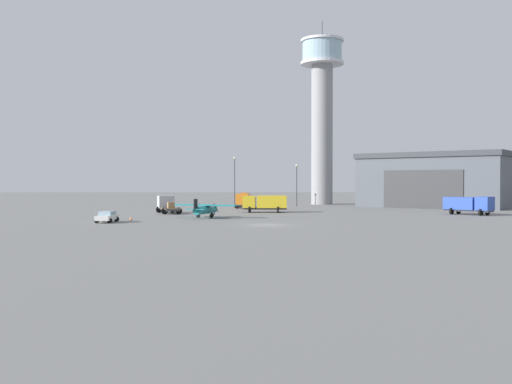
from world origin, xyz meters
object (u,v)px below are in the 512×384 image
truck_box_yellow (265,203)px  truck_fuel_tanker_orange (244,199)px  truck_flatbed_silver (167,205)px  car_white (107,216)px  control_tower (322,103)px  traffic_cone_near_left (131,218)px  truck_box_blue (468,204)px  light_post_north (297,181)px  airplane_teal (205,209)px  light_post_east (235,177)px

truck_box_yellow → truck_fuel_tanker_orange: bearing=-73.7°
truck_flatbed_silver → car_white: bearing=148.9°
control_tower → traffic_cone_near_left: size_ratio=72.89×
control_tower → truck_flatbed_silver: (-29.76, -32.95, -20.59)m
truck_box_blue → truck_fuel_tanker_orange: (-32.68, 23.27, 0.10)m
car_white → truck_fuel_tanker_orange: bearing=161.0°
control_tower → traffic_cone_near_left: 63.30m
truck_box_blue → car_white: 52.10m
control_tower → light_post_north: control_tower is taller
truck_box_yellow → truck_box_blue: bearing=170.4°
control_tower → truck_fuel_tanker_orange: size_ratio=6.16×
truck_box_blue → truck_fuel_tanker_orange: bearing=-163.8°
truck_box_yellow → traffic_cone_near_left: size_ratio=13.22×
airplane_teal → light_post_north: 39.94m
control_tower → truck_flatbed_silver: control_tower is taller
airplane_teal → truck_box_blue: size_ratio=1.26×
control_tower → light_post_east: control_tower is taller
light_post_north → traffic_cone_near_left: (-26.05, -40.40, -4.73)m
truck_box_yellow → truck_flatbed_silver: size_ratio=0.96×
control_tower → car_white: 67.29m
truck_box_blue → light_post_north: size_ratio=0.83×
truck_fuel_tanker_orange → truck_box_yellow: truck_fuel_tanker_orange is taller
control_tower → airplane_teal: 55.08m
truck_box_blue → truck_box_yellow: (-29.73, 7.95, 0.01)m
truck_box_blue → control_tower: bearing=162.7°
truck_box_blue → light_post_north: light_post_north is taller
truck_box_blue → truck_box_yellow: truck_box_blue is taller
car_white → light_post_north: (28.29, 44.16, 4.25)m
control_tower → truck_box_yellow: 40.45m
truck_box_blue → car_white: size_ratio=1.66×
truck_box_yellow → light_post_north: (7.75, 22.56, 3.43)m
airplane_teal → light_post_east: size_ratio=0.88×
car_white → light_post_north: size_ratio=0.50×
truck_fuel_tanker_orange → light_post_north: light_post_north is taller
car_white → traffic_cone_near_left: bearing=155.6°
light_post_north → truck_box_yellow: bearing=-109.0°
airplane_teal → car_white: 14.09m
traffic_cone_near_left → truck_box_blue: bearing=11.6°
truck_fuel_tanker_orange → traffic_cone_near_left: 36.56m
airplane_teal → light_post_east: light_post_east is taller
truck_fuel_tanker_orange → truck_flatbed_silver: 20.58m
truck_box_blue → traffic_cone_near_left: bearing=-116.8°
car_white → light_post_east: 50.42m
truck_box_blue → truck_box_yellow: bearing=-143.4°
control_tower → truck_fuel_tanker_orange: 31.36m
truck_flatbed_silver → light_post_east: light_post_east is taller
airplane_teal → car_white: (-11.50, -8.12, -0.50)m
car_white → truck_flatbed_silver: bearing=172.5°
truck_box_blue → light_post_north: (-21.98, 30.51, 3.44)m
truck_fuel_tanker_orange → light_post_north: (10.70, 7.24, 3.34)m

